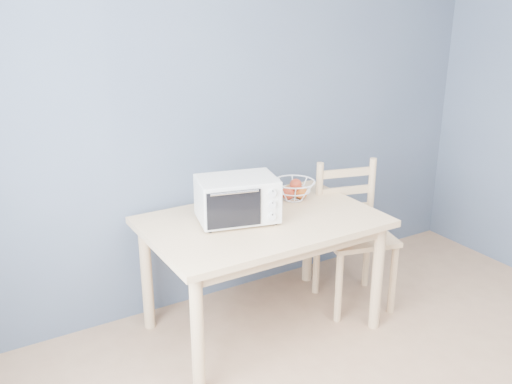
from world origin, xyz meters
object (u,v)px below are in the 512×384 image
fruit_basket (294,189)px  dining_chair (353,236)px  toaster_oven (234,199)px  dining_table (262,234)px

fruit_basket → dining_chair: 0.53m
toaster_oven → dining_chair: (0.87, -0.06, -0.41)m
fruit_basket → dining_chair: size_ratio=0.35×
fruit_basket → dining_chair: (0.36, -0.20, -0.34)m
fruit_basket → dining_chair: bearing=-28.8°
dining_table → fruit_basket: 0.43m
toaster_oven → dining_chair: toaster_oven is taller
fruit_basket → toaster_oven: bearing=-165.6°
dining_table → toaster_oven: (-0.16, 0.05, 0.24)m
dining_table → fruit_basket: size_ratio=4.07×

